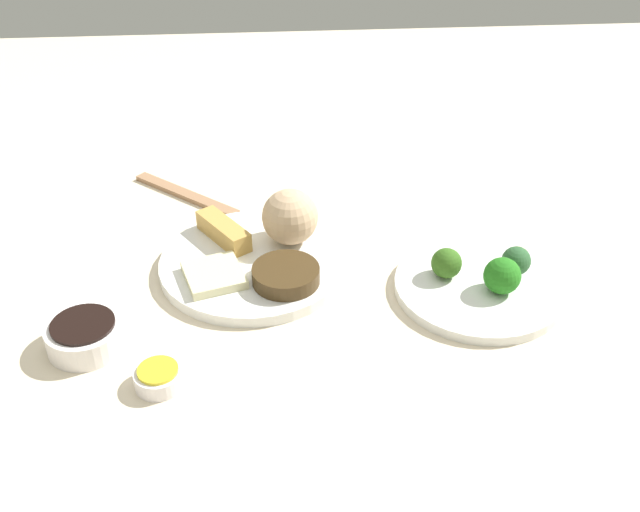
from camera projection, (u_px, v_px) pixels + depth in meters
name	position (u px, v px, depth m)	size (l,w,h in m)	color
tabletop	(254.00, 299.00, 1.02)	(2.20, 2.20, 0.02)	beige
main_plate	(254.00, 264.00, 1.05)	(0.26, 0.26, 0.02)	white
rice_scoop	(290.00, 217.00, 1.06)	(0.08, 0.08, 0.08)	tan
spring_roll	(224.00, 231.00, 1.08)	(0.10, 0.03, 0.03)	gold
crab_rangoon_wonton	(214.00, 275.00, 1.01)	(0.08, 0.07, 0.01)	beige
stir_fry_heap	(286.00, 274.00, 1.00)	(0.09, 0.09, 0.02)	#412F17
broccoli_plate	(478.00, 287.00, 1.01)	(0.23, 0.23, 0.01)	white
broccoli_floret_0	(447.00, 265.00, 1.00)	(0.04, 0.04, 0.04)	#35641C
broccoli_floret_1	(502.00, 276.00, 0.98)	(0.05, 0.05, 0.05)	#23731B
broccoli_floret_2	(517.00, 263.00, 1.01)	(0.04, 0.04, 0.04)	#2C5A31
soy_sauce_bowl	(85.00, 336.00, 0.91)	(0.09, 0.09, 0.03)	white
soy_sauce_bowl_liquid	(82.00, 324.00, 0.90)	(0.08, 0.08, 0.00)	black
sauce_ramekin_hot_mustard	(159.00, 378.00, 0.86)	(0.06, 0.06, 0.02)	white
sauce_ramekin_hot_mustard_liquid	(158.00, 370.00, 0.85)	(0.05, 0.05, 0.00)	yellow
chopsticks_pair	(186.00, 195.00, 1.22)	(0.22, 0.02, 0.01)	#A17653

